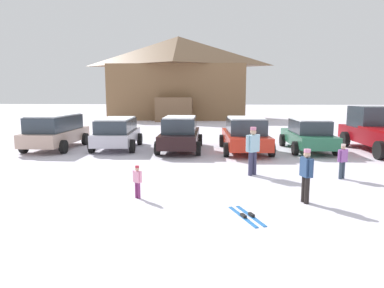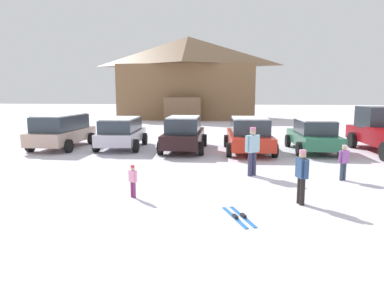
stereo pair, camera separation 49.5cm
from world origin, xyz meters
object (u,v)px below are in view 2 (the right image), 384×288
at_px(parked_black_sedan, 184,133).
at_px(pair_of_skis, 239,217).
at_px(parked_green_coupe, 313,135).
at_px(skier_adult_in_blue_parka, 252,149).
at_px(skier_teen_in_navy_coat, 302,174).
at_px(parked_red_sedan, 249,135).
at_px(parked_silver_wagon, 122,132).
at_px(skier_child_in_pink_snowsuit, 133,179).
at_px(ski_lodge, 188,77).
at_px(parked_beige_suv, 62,130).
at_px(skier_child_in_purple_jacket, 344,160).

bearing_deg(parked_black_sedan, pair_of_skis, -74.68).
bearing_deg(parked_green_coupe, skier_adult_in_blue_parka, -121.31).
distance_m(skier_teen_in_navy_coat, skier_adult_in_blue_parka, 3.13).
bearing_deg(parked_red_sedan, parked_silver_wagon, 176.42).
relative_size(parked_red_sedan, skier_teen_in_navy_coat, 3.40).
relative_size(parked_green_coupe, pair_of_skis, 3.18).
height_order(parked_silver_wagon, skier_child_in_pink_snowsuit, parked_silver_wagon).
height_order(parked_red_sedan, pair_of_skis, parked_red_sedan).
bearing_deg(skier_child_in_pink_snowsuit, ski_lodge, 94.14).
bearing_deg(parked_silver_wagon, parked_green_coupe, 0.54).
height_order(parked_beige_suv, parked_silver_wagon, parked_beige_suv).
distance_m(parked_beige_suv, parked_silver_wagon, 3.10).
bearing_deg(skier_child_in_pink_snowsuit, parked_black_sedan, 87.54).
relative_size(skier_child_in_purple_jacket, pair_of_skis, 0.83).
relative_size(ski_lodge, parked_silver_wagon, 3.60).
relative_size(parked_silver_wagon, parked_red_sedan, 0.87).
bearing_deg(skier_adult_in_blue_parka, ski_lodge, 101.58).
height_order(parked_black_sedan, parked_green_coupe, parked_black_sedan).
xyz_separation_m(parked_black_sedan, pair_of_skis, (2.48, -9.04, -0.82)).
height_order(ski_lodge, parked_red_sedan, ski_lodge).
bearing_deg(parked_silver_wagon, skier_teen_in_navy_coat, -48.22).
relative_size(parked_black_sedan, skier_child_in_pink_snowsuit, 5.13).
relative_size(ski_lodge, parked_green_coupe, 3.38).
height_order(parked_beige_suv, skier_child_in_pink_snowsuit, parked_beige_suv).
distance_m(ski_lodge, parked_black_sedan, 22.37).
xyz_separation_m(ski_lodge, parked_black_sedan, (2.49, -21.92, -3.72)).
xyz_separation_m(skier_child_in_purple_jacket, skier_adult_in_blue_parka, (-2.90, 0.31, 0.28)).
xyz_separation_m(parked_beige_suv, parked_silver_wagon, (3.09, 0.23, -0.08)).
distance_m(parked_black_sedan, skier_teen_in_navy_coat, 8.88).
height_order(parked_red_sedan, skier_adult_in_blue_parka, parked_red_sedan).
bearing_deg(ski_lodge, parked_beige_suv, -100.02).
xyz_separation_m(parked_black_sedan, skier_child_in_purple_jacket, (5.92, -5.26, -0.19)).
relative_size(skier_teen_in_navy_coat, skier_child_in_pink_snowsuit, 1.58).
bearing_deg(parked_silver_wagon, skier_adult_in_blue_parka, -39.91).
relative_size(parked_green_coupe, skier_adult_in_blue_parka, 2.67).
relative_size(ski_lodge, parked_black_sedan, 3.28).
bearing_deg(skier_adult_in_blue_parka, parked_beige_suv, 151.82).
bearing_deg(parked_green_coupe, parked_beige_suv, -178.53).
relative_size(skier_child_in_pink_snowsuit, skier_adult_in_blue_parka, 0.53).
xyz_separation_m(skier_child_in_pink_snowsuit, skier_adult_in_blue_parka, (3.36, 2.87, 0.44)).
bearing_deg(parked_silver_wagon, parked_beige_suv, -175.65).
height_order(parked_green_coupe, skier_teen_in_navy_coat, parked_green_coupe).
bearing_deg(ski_lodge, skier_child_in_purple_jacket, -72.82).
distance_m(skier_child_in_pink_snowsuit, skier_adult_in_blue_parka, 4.44).
distance_m(ski_lodge, skier_child_in_purple_jacket, 28.72).
distance_m(parked_beige_suv, pair_of_skis, 12.71).
relative_size(skier_child_in_pink_snowsuit, pair_of_skis, 0.64).
distance_m(parked_silver_wagon, pair_of_skis, 10.99).
bearing_deg(parked_beige_suv, skier_child_in_pink_snowsuit, -52.69).
bearing_deg(pair_of_skis, parked_red_sedan, 85.66).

